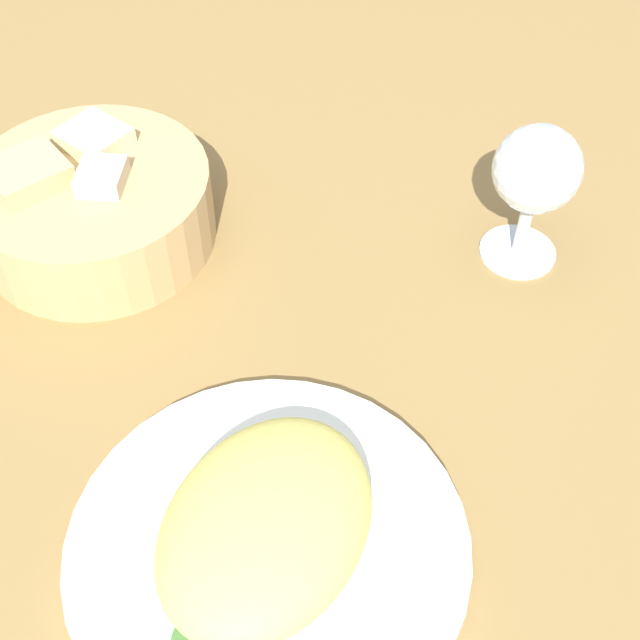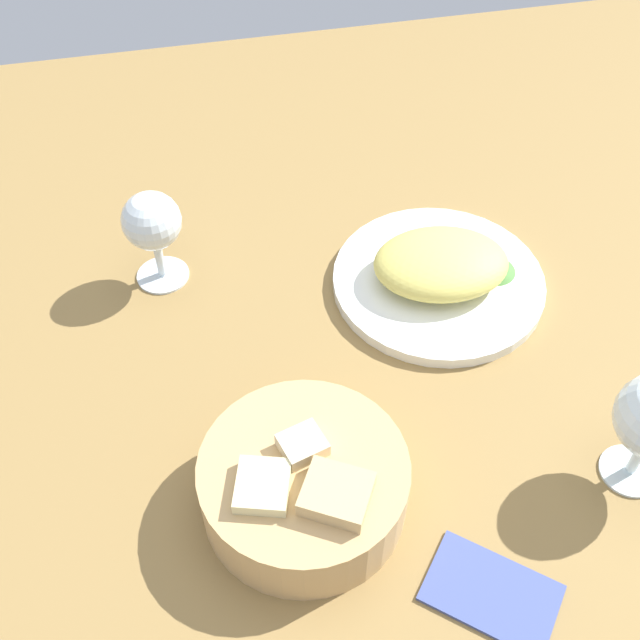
% 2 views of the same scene
% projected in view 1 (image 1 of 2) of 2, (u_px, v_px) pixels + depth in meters
% --- Properties ---
extents(ground_plane, '(1.40, 1.40, 0.02)m').
position_uv_depth(ground_plane, '(198.00, 390.00, 0.62)').
color(ground_plane, olive).
extents(plate, '(0.24, 0.24, 0.01)m').
position_uv_depth(plate, '(268.00, 548.00, 0.52)').
color(plate, white).
rests_on(plate, ground_plane).
extents(omelette, '(0.16, 0.13, 0.04)m').
position_uv_depth(omelette, '(266.00, 524.00, 0.50)').
color(omelette, '#D4C65D').
rests_on(omelette, plate).
extents(lettuce_garnish, '(0.05, 0.05, 0.01)m').
position_uv_depth(lettuce_garnish, '(215.00, 639.00, 0.47)').
color(lettuce_garnish, '#487D38').
rests_on(lettuce_garnish, plate).
extents(bread_basket, '(0.19, 0.19, 0.08)m').
position_uv_depth(bread_basket, '(91.00, 204.00, 0.68)').
color(bread_basket, tan).
rests_on(bread_basket, ground_plane).
extents(wine_glass_near, '(0.07, 0.07, 0.12)m').
position_uv_depth(wine_glass_near, '(536.00, 176.00, 0.63)').
color(wine_glass_near, silver).
rests_on(wine_glass_near, ground_plane).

